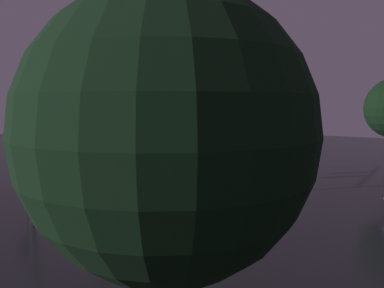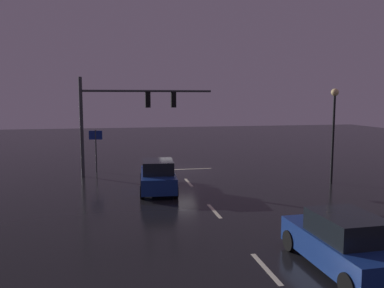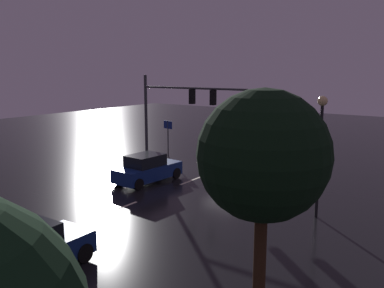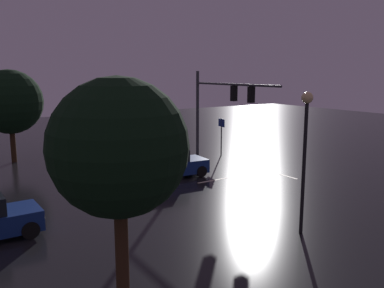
# 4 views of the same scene
# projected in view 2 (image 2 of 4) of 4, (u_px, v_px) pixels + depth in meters

# --- Properties ---
(ground_plane) EXTENTS (80.00, 80.00, 0.00)m
(ground_plane) POSITION_uv_depth(u_px,v_px,m) (178.00, 170.00, 27.08)
(ground_plane) COLOR black
(traffic_signal_assembly) EXTENTS (8.51, 0.47, 6.31)m
(traffic_signal_assembly) POSITION_uv_depth(u_px,v_px,m) (126.00, 109.00, 25.02)
(traffic_signal_assembly) COLOR #383A3D
(traffic_signal_assembly) RESTS_ON ground_plane
(lane_dash_far) EXTENTS (0.16, 2.20, 0.01)m
(lane_dash_far) POSITION_uv_depth(u_px,v_px,m) (189.00, 182.00, 23.18)
(lane_dash_far) COLOR beige
(lane_dash_far) RESTS_ON ground_plane
(lane_dash_mid) EXTENTS (0.16, 2.20, 0.01)m
(lane_dash_mid) POSITION_uv_depth(u_px,v_px,m) (214.00, 211.00, 17.34)
(lane_dash_mid) COLOR beige
(lane_dash_mid) RESTS_ON ground_plane
(lane_dash_near) EXTENTS (0.16, 2.20, 0.01)m
(lane_dash_near) POSITION_uv_depth(u_px,v_px,m) (266.00, 268.00, 11.50)
(lane_dash_near) COLOR beige
(lane_dash_near) RESTS_ON ground_plane
(stop_bar) EXTENTS (5.00, 0.16, 0.01)m
(stop_bar) POSITION_uv_depth(u_px,v_px,m) (177.00, 169.00, 27.38)
(stop_bar) COLOR beige
(stop_bar) RESTS_ON ground_plane
(car_approaching) EXTENTS (2.19, 4.48, 1.70)m
(car_approaching) POSITION_uv_depth(u_px,v_px,m) (158.00, 176.00, 21.02)
(car_approaching) COLOR navy
(car_approaching) RESTS_ON ground_plane
(car_distant) EXTENTS (1.97, 4.40, 1.70)m
(car_distant) POSITION_uv_depth(u_px,v_px,m) (343.00, 243.00, 11.36)
(car_distant) COLOR navy
(car_distant) RESTS_ON ground_plane
(street_lamp_left_kerb) EXTENTS (0.44, 0.44, 5.55)m
(street_lamp_left_kerb) POSITION_uv_depth(u_px,v_px,m) (334.00, 118.00, 22.62)
(street_lamp_left_kerb) COLOR black
(street_lamp_left_kerb) RESTS_ON ground_plane
(route_sign) EXTENTS (0.90, 0.22, 2.85)m
(route_sign) POSITION_uv_depth(u_px,v_px,m) (96.00, 142.00, 26.48)
(route_sign) COLOR #383A3D
(route_sign) RESTS_ON ground_plane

